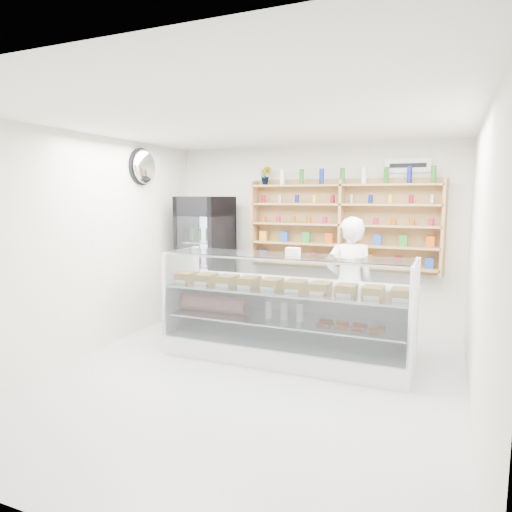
% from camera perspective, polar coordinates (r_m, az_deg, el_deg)
% --- Properties ---
extents(room, '(5.00, 5.00, 5.00)m').
position_cam_1_polar(room, '(4.86, -1.29, 0.19)').
color(room, '#ABABB0').
rests_on(room, ground).
extents(display_counter, '(3.03, 0.90, 1.32)m').
position_cam_1_polar(display_counter, '(5.73, 3.76, -9.34)').
color(display_counter, white).
rests_on(display_counter, floor).
extents(shop_worker, '(0.76, 0.65, 1.76)m').
position_cam_1_polar(shop_worker, '(6.09, 11.53, -3.44)').
color(shop_worker, silver).
rests_on(shop_worker, floor).
extents(drinks_cooler, '(0.80, 0.78, 2.02)m').
position_cam_1_polar(drinks_cooler, '(7.33, -6.31, -0.47)').
color(drinks_cooler, black).
rests_on(drinks_cooler, floor).
extents(wall_shelving, '(2.84, 0.28, 1.33)m').
position_cam_1_polar(wall_shelving, '(6.91, 10.60, 3.83)').
color(wall_shelving, '#AA7C50').
rests_on(wall_shelving, back_wall).
extents(potted_plant, '(0.17, 0.15, 0.28)m').
position_cam_1_polar(potted_plant, '(7.26, 1.26, 9.99)').
color(potted_plant, '#1E6626').
rests_on(potted_plant, wall_shelving).
extents(security_mirror, '(0.15, 0.50, 0.50)m').
position_cam_1_polar(security_mirror, '(6.99, -13.78, 10.81)').
color(security_mirror, silver).
rests_on(security_mirror, left_wall).
extents(wall_sign, '(0.62, 0.03, 0.20)m').
position_cam_1_polar(wall_sign, '(6.90, 18.46, 10.69)').
color(wall_sign, white).
rests_on(wall_sign, back_wall).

